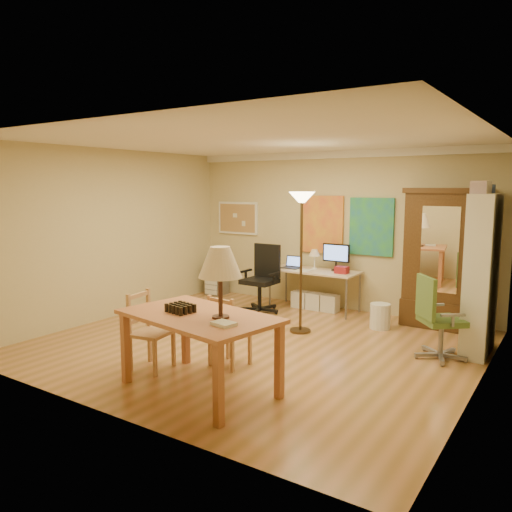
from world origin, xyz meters
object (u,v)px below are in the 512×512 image
Objects in this scene: office_chair_green at (438,337)px; bookshelf at (481,275)px; dining_table at (206,301)px; computer_desk at (316,286)px; office_chair_black at (261,294)px; armoire at (442,268)px.

office_chair_green is 0.95m from bookshelf.
dining_table is 1.16× the size of computer_desk.
bookshelf is (3.46, -0.30, 0.70)m from office_chair_black.
office_chair_black is 0.54× the size of armoire.
office_chair_black is (-0.74, -0.61, -0.12)m from computer_desk.
armoire is 1.03× the size of bookshelf.
office_chair_black is (-1.36, 3.14, -0.66)m from dining_table.
office_chair_black is 1.10× the size of office_chair_green.
armoire reaches higher than computer_desk.
bookshelf is at bearing -55.40° from armoire.
office_chair_green is at bearing -14.15° from office_chair_black.
office_chair_black is 2.93m from armoire.
computer_desk reaches higher than office_chair_black.
office_chair_black is at bearing -165.89° from armoire.
armoire is 1.22m from bookshelf.
computer_desk is at bearing 39.75° from office_chair_black.
office_chair_green is 0.50× the size of armoire.
office_chair_black is at bearing 165.85° from office_chair_green.
armoire is (1.42, 3.83, -0.06)m from dining_table.
office_chair_green is 0.51× the size of bookshelf.
computer_desk is 1.47× the size of office_chair_green.
office_chair_green is at bearing -77.80° from armoire.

